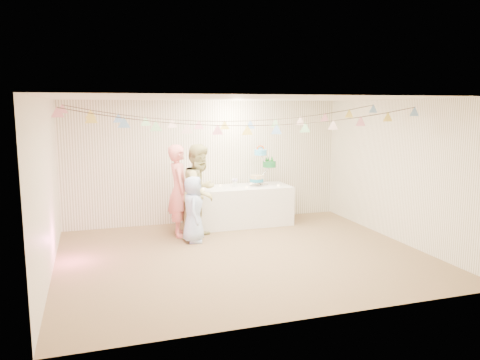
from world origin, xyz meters
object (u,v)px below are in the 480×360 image
object	(u,v)px
table	(239,206)
person_adult_a	(179,191)
person_child	(193,209)
person_adult_b	(200,191)
cake_stand	(263,170)

from	to	relation	value
table	person_adult_a	xyz separation A→B (m)	(-1.34, -0.45, 0.48)
person_adult_a	person_child	size ratio (longest dim) A/B	1.45
person_adult_a	person_adult_b	distance (m)	0.44
cake_stand	person_child	distance (m)	2.07
cake_stand	person_adult_b	size ratio (longest dim) A/B	0.44
table	cake_stand	bearing A→B (deg)	5.19
person_child	person_adult_a	bearing A→B (deg)	30.56
person_adult_a	person_adult_b	bearing A→B (deg)	-121.25
table	person_adult_b	world-z (taller)	person_adult_b
person_adult_a	table	bearing A→B (deg)	-68.52
person_adult_a	cake_stand	bearing A→B (deg)	-72.28
cake_stand	person_child	bearing A→B (deg)	-149.77
person_child	person_adult_b	bearing A→B (deg)	-25.14
table	person_adult_b	bearing A→B (deg)	-144.49
cake_stand	person_adult_b	world-z (taller)	person_adult_b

